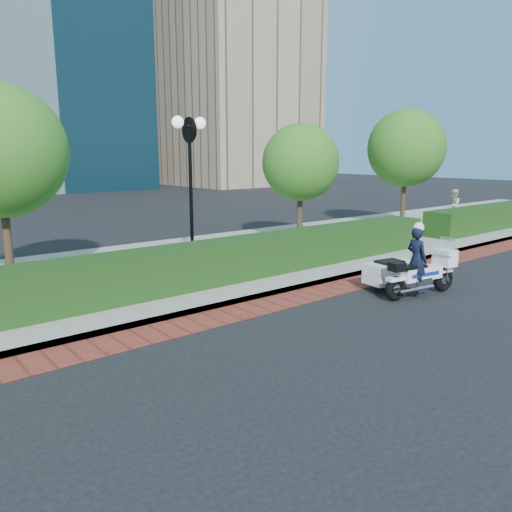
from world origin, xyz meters
TOP-DOWN VIEW (x-y plane):
  - ground at (0.00, 0.00)m, footprint 120.00×120.00m
  - brick_strip at (0.00, 1.50)m, footprint 60.00×1.00m
  - sidewalk at (0.00, 6.00)m, footprint 60.00×8.00m
  - hedge_main at (0.00, 3.60)m, footprint 18.00×1.20m
  - hedge_far at (16.00, 3.60)m, footprint 10.00×1.20m
  - lamppost at (1.00, 5.20)m, footprint 1.02×0.70m
  - tree_c at (6.50, 6.50)m, footprint 2.80×2.80m
  - tree_d at (13.00, 6.50)m, footprint 3.40×3.40m
  - tower_right at (28.00, 38.00)m, footprint 14.00×12.00m
  - police_motorcycle at (3.95, 0.07)m, footprint 2.23×1.75m
  - pedestrian at (15.58, 5.50)m, footprint 0.90×0.78m

SIDE VIEW (x-z plane):
  - ground at x=0.00m, z-range 0.00..0.00m
  - brick_strip at x=0.00m, z-range 0.00..0.01m
  - sidewalk at x=0.00m, z-range 0.00..0.15m
  - police_motorcycle at x=3.95m, z-range -0.28..1.52m
  - hedge_main at x=0.00m, z-range 0.15..1.15m
  - hedge_far at x=16.00m, z-range 0.15..1.15m
  - pedestrian at x=15.58m, z-range 0.15..1.75m
  - lamppost at x=1.00m, z-range 0.85..5.06m
  - tree_c at x=6.50m, z-range 0.90..5.20m
  - tree_d at x=13.00m, z-range 1.03..6.19m
  - tower_right at x=28.00m, z-range 0.00..28.00m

